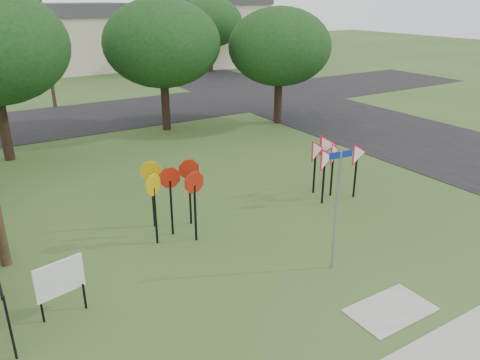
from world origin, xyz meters
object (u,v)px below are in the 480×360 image
Objects in this scene: yield_sign_cluster at (331,154)px; info_board at (60,280)px; street_name_sign at (337,204)px; stop_sign_cluster at (172,183)px.

yield_sign_cluster reaches higher than info_board.
street_name_sign is 6.82m from info_board.
street_name_sign reaches higher than stop_sign_cluster.
street_name_sign is 5.00m from yield_sign_cluster.
street_name_sign is at bearing -130.90° from yield_sign_cluster.
stop_sign_cluster is at bearing 124.44° from street_name_sign.
street_name_sign reaches higher than yield_sign_cluster.
info_board is at bearing -148.42° from stop_sign_cluster.
street_name_sign is at bearing -14.65° from info_board.
stop_sign_cluster is 4.48m from info_board.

